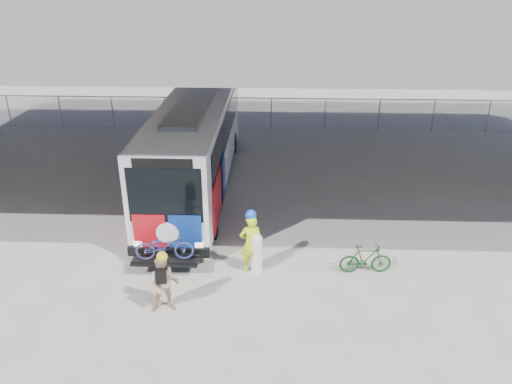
# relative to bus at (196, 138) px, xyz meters

# --- Properties ---
(ground) EXTENTS (160.00, 160.00, 0.00)m
(ground) POSITION_rel_bus_xyz_m (2.00, -3.99, -2.11)
(ground) COLOR #9E9991
(ground) RESTS_ON ground
(bus) EXTENTS (2.67, 12.92, 3.69)m
(bus) POSITION_rel_bus_xyz_m (0.00, 0.00, 0.00)
(bus) COLOR silver
(bus) RESTS_ON ground
(overpass) EXTENTS (40.00, 16.00, 7.95)m
(overpass) POSITION_rel_bus_xyz_m (2.00, 0.01, 4.44)
(overpass) COLOR #605E59
(overpass) RESTS_ON ground
(chainlink_fence) EXTENTS (30.00, 0.06, 30.00)m
(chainlink_fence) POSITION_rel_bus_xyz_m (2.00, 8.01, -0.68)
(chainlink_fence) COLOR gray
(chainlink_fence) RESTS_ON ground
(bollard) EXTENTS (0.34, 0.34, 1.29)m
(bollard) POSITION_rel_bus_xyz_m (2.74, -6.37, -1.42)
(bollard) COLOR white
(bollard) RESTS_ON ground
(cyclist_hivis) EXTENTS (0.75, 0.56, 2.06)m
(cyclist_hivis) POSITION_rel_bus_xyz_m (2.56, -6.32, -1.11)
(cyclist_hivis) COLOR #C8F219
(cyclist_hivis) RESTS_ON ground
(cyclist_tan) EXTENTS (0.90, 0.75, 1.83)m
(cyclist_tan) POSITION_rel_bus_xyz_m (0.36, -8.36, -1.24)
(cyclist_tan) COLOR tan
(cyclist_tan) RESTS_ON ground
(bike_parked) EXTENTS (1.61, 0.56, 0.95)m
(bike_parked) POSITION_rel_bus_xyz_m (6.02, -6.32, -1.63)
(bike_parked) COLOR #16451A
(bike_parked) RESTS_ON ground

